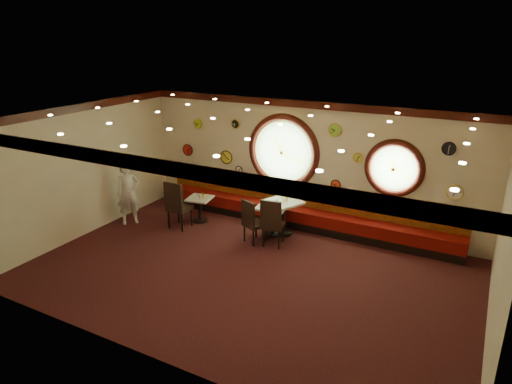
{
  "coord_description": "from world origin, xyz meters",
  "views": [
    {
      "loc": [
        4.12,
        -7.37,
        4.76
      ],
      "look_at": [
        -0.23,
        0.8,
        1.5
      ],
      "focal_mm": 32.0,
      "sensor_mm": 36.0,
      "label": 1
    }
  ],
  "objects_px": {
    "waiter": "(128,193)",
    "chair_b": "(252,219)",
    "chair_a": "(176,202)",
    "condiment_b_bottle": "(277,202)",
    "table_a": "(200,206)",
    "table_c": "(283,213)",
    "condiment_b_pepper": "(271,205)",
    "condiment_c_bottle": "(287,198)",
    "condiment_a_bottle": "(203,195)",
    "chair_c": "(272,220)",
    "condiment_c_pepper": "(284,200)",
    "condiment_a_pepper": "(200,197)",
    "condiment_c_salt": "(282,197)",
    "condiment_a_salt": "(198,195)",
    "table_b": "(272,216)",
    "condiment_b_salt": "(269,202)"
  },
  "relations": [
    {
      "from": "waiter",
      "to": "chair_b",
      "type": "bearing_deg",
      "value": -44.87
    },
    {
      "from": "chair_a",
      "to": "condiment_b_bottle",
      "type": "xyz_separation_m",
      "value": [
        2.37,
        0.88,
        0.13
      ]
    },
    {
      "from": "table_a",
      "to": "table_c",
      "type": "relative_size",
      "value": 0.67
    },
    {
      "from": "condiment_b_pepper",
      "to": "condiment_c_bottle",
      "type": "relative_size",
      "value": 0.54
    },
    {
      "from": "table_a",
      "to": "condiment_a_bottle",
      "type": "height_order",
      "value": "condiment_a_bottle"
    },
    {
      "from": "table_a",
      "to": "chair_c",
      "type": "relative_size",
      "value": 0.97
    },
    {
      "from": "table_c",
      "to": "condiment_c_pepper",
      "type": "bearing_deg",
      "value": -43.06
    },
    {
      "from": "condiment_a_pepper",
      "to": "condiment_c_salt",
      "type": "bearing_deg",
      "value": 12.76
    },
    {
      "from": "condiment_a_salt",
      "to": "chair_a",
      "type": "bearing_deg",
      "value": -101.56
    },
    {
      "from": "condiment_a_pepper",
      "to": "table_a",
      "type": "bearing_deg",
      "value": 127.07
    },
    {
      "from": "chair_a",
      "to": "chair_b",
      "type": "bearing_deg",
      "value": 3.35
    },
    {
      "from": "condiment_a_pepper",
      "to": "condiment_a_bottle",
      "type": "bearing_deg",
      "value": 57.94
    },
    {
      "from": "chair_a",
      "to": "condiment_a_pepper",
      "type": "relative_size",
      "value": 8.42
    },
    {
      "from": "waiter",
      "to": "condiment_c_salt",
      "type": "bearing_deg",
      "value": -32.04
    },
    {
      "from": "condiment_b_bottle",
      "to": "condiment_c_bottle",
      "type": "distance_m",
      "value": 0.26
    },
    {
      "from": "condiment_b_pepper",
      "to": "condiment_c_pepper",
      "type": "relative_size",
      "value": 0.82
    },
    {
      "from": "condiment_b_pepper",
      "to": "condiment_a_bottle",
      "type": "relative_size",
      "value": 0.65
    },
    {
      "from": "condiment_c_pepper",
      "to": "condiment_c_salt",
      "type": "bearing_deg",
      "value": 129.29
    },
    {
      "from": "table_b",
      "to": "condiment_b_bottle",
      "type": "xyz_separation_m",
      "value": [
        0.07,
        0.08,
        0.36
      ]
    },
    {
      "from": "chair_b",
      "to": "waiter",
      "type": "distance_m",
      "value": 3.42
    },
    {
      "from": "condiment_b_bottle",
      "to": "waiter",
      "type": "height_order",
      "value": "waiter"
    },
    {
      "from": "condiment_a_salt",
      "to": "condiment_b_salt",
      "type": "relative_size",
      "value": 0.94
    },
    {
      "from": "chair_c",
      "to": "table_b",
      "type": "bearing_deg",
      "value": 104.35
    },
    {
      "from": "condiment_b_salt",
      "to": "condiment_c_bottle",
      "type": "relative_size",
      "value": 0.56
    },
    {
      "from": "condiment_a_salt",
      "to": "condiment_c_bottle",
      "type": "relative_size",
      "value": 0.53
    },
    {
      "from": "chair_b",
      "to": "chair_c",
      "type": "bearing_deg",
      "value": 30.4
    },
    {
      "from": "table_c",
      "to": "condiment_c_pepper",
      "type": "xyz_separation_m",
      "value": [
        0.04,
        -0.04,
        0.37
      ]
    },
    {
      "from": "condiment_b_salt",
      "to": "waiter",
      "type": "distance_m",
      "value": 3.67
    },
    {
      "from": "condiment_b_salt",
      "to": "condiment_c_salt",
      "type": "bearing_deg",
      "value": 41.46
    },
    {
      "from": "condiment_c_pepper",
      "to": "table_b",
      "type": "bearing_deg",
      "value": -149.13
    },
    {
      "from": "condiment_c_pepper",
      "to": "condiment_b_bottle",
      "type": "distance_m",
      "value": 0.19
    },
    {
      "from": "condiment_a_pepper",
      "to": "condiment_b_bottle",
      "type": "height_order",
      "value": "condiment_b_bottle"
    },
    {
      "from": "condiment_a_pepper",
      "to": "condiment_a_bottle",
      "type": "relative_size",
      "value": 0.66
    },
    {
      "from": "chair_b",
      "to": "condiment_b_bottle",
      "type": "relative_size",
      "value": 4.65
    },
    {
      "from": "condiment_a_bottle",
      "to": "condiment_b_salt",
      "type": "bearing_deg",
      "value": 5.58
    },
    {
      "from": "condiment_c_pepper",
      "to": "condiment_c_bottle",
      "type": "xyz_separation_m",
      "value": [
        0.03,
        0.07,
        0.03
      ]
    },
    {
      "from": "chair_b",
      "to": "condiment_b_bottle",
      "type": "distance_m",
      "value": 0.82
    },
    {
      "from": "table_b",
      "to": "chair_b",
      "type": "bearing_deg",
      "value": -109.74
    },
    {
      "from": "chair_a",
      "to": "condiment_c_bottle",
      "type": "distance_m",
      "value": 2.77
    },
    {
      "from": "condiment_a_salt",
      "to": "condiment_a_pepper",
      "type": "height_order",
      "value": "condiment_a_pepper"
    },
    {
      "from": "condiment_c_bottle",
      "to": "table_a",
      "type": "bearing_deg",
      "value": -171.48
    },
    {
      "from": "table_a",
      "to": "table_c",
      "type": "height_order",
      "value": "table_c"
    },
    {
      "from": "condiment_a_salt",
      "to": "waiter",
      "type": "height_order",
      "value": "waiter"
    },
    {
      "from": "condiment_a_bottle",
      "to": "condiment_b_bottle",
      "type": "bearing_deg",
      "value": 5.23
    },
    {
      "from": "condiment_c_bottle",
      "to": "condiment_a_bottle",
      "type": "bearing_deg",
      "value": -171.84
    },
    {
      "from": "condiment_b_pepper",
      "to": "condiment_a_bottle",
      "type": "distance_m",
      "value": 1.97
    },
    {
      "from": "condiment_b_bottle",
      "to": "condiment_c_bottle",
      "type": "bearing_deg",
      "value": 33.68
    },
    {
      "from": "table_a",
      "to": "condiment_c_pepper",
      "type": "xyz_separation_m",
      "value": [
        2.3,
        0.28,
        0.5
      ]
    },
    {
      "from": "chair_c",
      "to": "condiment_c_pepper",
      "type": "height_order",
      "value": "chair_c"
    },
    {
      "from": "chair_c",
      "to": "condiment_c_pepper",
      "type": "bearing_deg",
      "value": 81.66
    }
  ]
}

